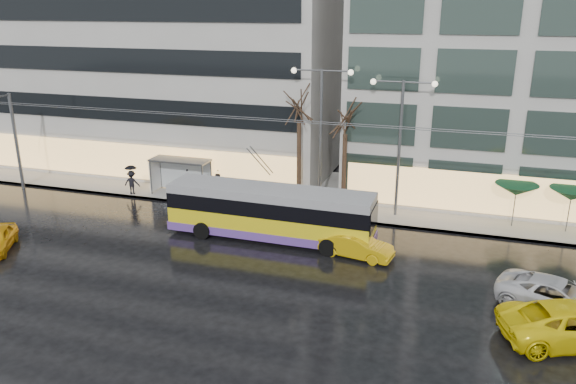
% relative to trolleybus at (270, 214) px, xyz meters
% --- Properties ---
extents(ground, '(140.00, 140.00, 0.00)m').
position_rel_trolleybus_xyz_m(ground, '(-0.53, -5.08, -1.50)').
color(ground, black).
rests_on(ground, ground).
extents(sidewalk, '(80.00, 10.00, 0.15)m').
position_rel_trolleybus_xyz_m(sidewalk, '(1.47, 8.92, -1.43)').
color(sidewalk, gray).
rests_on(sidewalk, ground).
extents(kerb, '(80.00, 0.10, 0.15)m').
position_rel_trolleybus_xyz_m(kerb, '(1.47, 3.97, -1.43)').
color(kerb, slate).
rests_on(kerb, ground).
extents(building_left, '(34.00, 14.00, 22.00)m').
position_rel_trolleybus_xyz_m(building_left, '(-16.53, 13.92, 9.65)').
color(building_left, '#A3A09C').
rests_on(building_left, sidewalk).
extents(trolleybus, '(12.00, 4.74, 5.55)m').
position_rel_trolleybus_xyz_m(trolleybus, '(0.00, 0.00, 0.00)').
color(trolleybus, gold).
rests_on(trolleybus, ground).
extents(catenary, '(42.24, 5.12, 7.00)m').
position_rel_trolleybus_xyz_m(catenary, '(0.47, 2.86, 2.75)').
color(catenary, '#595B60').
rests_on(catenary, ground).
extents(bus_shelter, '(4.20, 1.60, 2.51)m').
position_rel_trolleybus_xyz_m(bus_shelter, '(-8.91, 5.61, 0.46)').
color(bus_shelter, '#595B60').
rests_on(bus_shelter, sidewalk).
extents(street_lamp_near, '(3.96, 0.36, 9.03)m').
position_rel_trolleybus_xyz_m(street_lamp_near, '(1.47, 5.72, 4.49)').
color(street_lamp_near, '#595B60').
rests_on(street_lamp_near, sidewalk).
extents(street_lamp_far, '(3.96, 0.36, 8.53)m').
position_rel_trolleybus_xyz_m(street_lamp_far, '(6.47, 5.72, 4.21)').
color(street_lamp_far, '#595B60').
rests_on(street_lamp_far, sidewalk).
extents(tree_a, '(3.20, 3.20, 8.40)m').
position_rel_trolleybus_xyz_m(tree_a, '(-0.03, 5.92, 5.59)').
color(tree_a, black).
rests_on(tree_a, sidewalk).
extents(tree_b, '(3.20, 3.20, 7.70)m').
position_rel_trolleybus_xyz_m(tree_b, '(2.97, 6.12, 4.90)').
color(tree_b, black).
rests_on(tree_b, sidewalk).
extents(parasol_a, '(2.50, 2.50, 2.65)m').
position_rel_trolleybus_xyz_m(parasol_a, '(13.47, 5.92, 0.95)').
color(parasol_a, '#595B60').
rests_on(parasol_a, sidewalk).
extents(parasol_b, '(2.50, 2.50, 2.65)m').
position_rel_trolleybus_xyz_m(parasol_b, '(16.47, 5.92, 0.95)').
color(parasol_b, '#595B60').
rests_on(parasol_b, sidewalk).
extents(taxi_b, '(4.13, 2.03, 1.30)m').
position_rel_trolleybus_xyz_m(taxi_b, '(5.22, -0.97, -0.85)').
color(taxi_b, '#CFA00A').
rests_on(taxi_b, ground).
extents(taxi_c, '(6.43, 4.48, 1.63)m').
position_rel_trolleybus_xyz_m(taxi_c, '(15.06, -6.28, -0.69)').
color(taxi_c, yellow).
rests_on(taxi_c, ground).
extents(sedan_silver, '(5.67, 3.98, 1.44)m').
position_rel_trolleybus_xyz_m(sedan_silver, '(14.76, -3.88, -0.78)').
color(sedan_silver, silver).
rests_on(sedan_silver, ground).
extents(pedestrian_a, '(1.27, 1.28, 2.19)m').
position_rel_trolleybus_xyz_m(pedestrian_a, '(-8.43, 6.24, 0.10)').
color(pedestrian_a, black).
rests_on(pedestrian_a, sidewalk).
extents(pedestrian_b, '(0.88, 0.71, 1.71)m').
position_rel_trolleybus_xyz_m(pedestrian_b, '(-6.32, 6.97, -0.50)').
color(pedestrian_b, black).
rests_on(pedestrian_b, sidewalk).
extents(pedestrian_c, '(1.19, 0.94, 2.11)m').
position_rel_trolleybus_xyz_m(pedestrian_c, '(-11.83, 4.32, -0.24)').
color(pedestrian_c, black).
rests_on(pedestrian_c, sidewalk).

